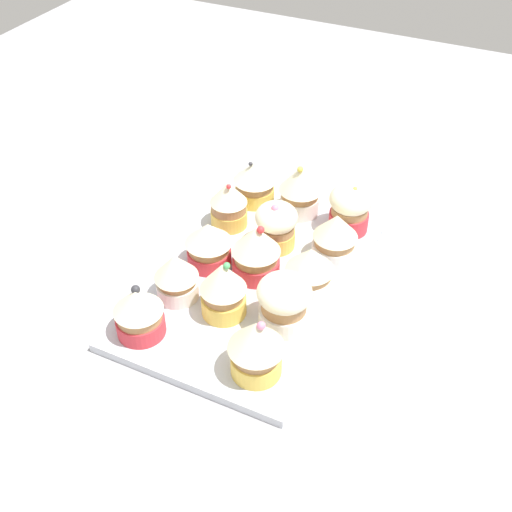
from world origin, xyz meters
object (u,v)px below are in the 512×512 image
object	(u,v)px
cupcake_7	(274,224)
cupcake_0	(256,346)
napkin	(212,490)
cupcake_1	(284,301)
cupcake_10	(176,276)
cupcake_3	(335,236)
cupcake_8	(302,189)
cupcake_2	(309,272)
cupcake_11	(209,243)
cupcake_4	(350,208)
cupcake_13	(255,181)
cupcake_9	(139,312)
cupcake_6	(259,253)
baking_tray	(256,277)
cupcake_12	(229,204)
cupcake_5	(223,288)

from	to	relation	value
cupcake_7	cupcake_0	bearing A→B (deg)	-160.92
napkin	cupcake_1	bearing A→B (deg)	5.63
cupcake_7	cupcake_10	size ratio (longest dim) A/B	1.08
cupcake_3	cupcake_8	xyz separation A→B (cm)	(7.25, 7.74, 0.68)
cupcake_2	napkin	bearing A→B (deg)	-176.76
cupcake_1	napkin	xyz separation A→B (cm)	(-22.13, -2.18, -4.61)
cupcake_1	cupcake_11	world-z (taller)	cupcake_1
cupcake_4	cupcake_13	size ratio (longest dim) A/B	1.06
cupcake_4	cupcake_11	size ratio (longest dim) A/B	1.11
cupcake_2	cupcake_8	world-z (taller)	cupcake_8
cupcake_2	cupcake_9	xyz separation A→B (cm)	(-14.71, 15.22, -0.05)
cupcake_7	cupcake_13	bearing A→B (deg)	39.57
cupcake_8	cupcake_13	bearing A→B (deg)	91.31
napkin	cupcake_0	bearing A→B (deg)	8.11
cupcake_6	cupcake_3	bearing A→B (deg)	-43.58
cupcake_11	cupcake_0	bearing A→B (deg)	-135.79
cupcake_2	cupcake_10	xyz separation A→B (cm)	(-7.60, 14.43, -0.01)
cupcake_8	baking_tray	bearing A→B (deg)	179.10
cupcake_4	cupcake_8	size ratio (longest dim) A/B	0.89
baking_tray	cupcake_0	size ratio (longest dim) A/B	4.81
cupcake_3	cupcake_12	xyz separation A→B (cm)	(0.26, 15.95, 0.09)
cupcake_5	cupcake_12	distance (cm)	17.54
baking_tray	cupcake_13	bearing A→B (deg)	26.04
cupcake_9	cupcake_13	bearing A→B (deg)	-1.32
cupcake_2	napkin	xyz separation A→B (cm)	(-28.44, -1.61, -4.32)
cupcake_2	cupcake_12	distance (cm)	17.40
cupcake_2	cupcake_9	distance (cm)	21.17
cupcake_7	cupcake_9	world-z (taller)	cupcake_7
cupcake_10	cupcake_0	bearing A→B (deg)	-115.28
cupcake_0	cupcake_2	size ratio (longest dim) A/B	1.19
cupcake_5	cupcake_9	distance (cm)	10.21
cupcake_2	cupcake_1	bearing A→B (deg)	174.82
cupcake_3	cupcake_4	size ratio (longest dim) A/B	0.94
cupcake_8	cupcake_1	bearing A→B (deg)	-163.07
baking_tray	cupcake_0	distance (cm)	16.82
cupcake_6	cupcake_12	distance (cm)	11.74
cupcake_7	cupcake_8	xyz separation A→B (cm)	(8.48, -0.54, 0.58)
cupcake_9	cupcake_12	distance (cm)	22.93
cupcake_5	cupcake_8	distance (cm)	22.87
cupcake_5	cupcake_7	xyz separation A→B (cm)	(14.37, -0.22, -0.42)
cupcake_0	cupcake_6	world-z (taller)	cupcake_0
cupcake_6	baking_tray	bearing A→B (deg)	62.93
baking_tray	cupcake_11	size ratio (longest dim) A/B	5.96
cupcake_0	cupcake_2	bearing A→B (deg)	-1.67
cupcake_4	cupcake_10	world-z (taller)	cupcake_4
baking_tray	cupcake_0	world-z (taller)	cupcake_0
cupcake_12	napkin	world-z (taller)	cupcake_12
cupcake_4	cupcake_7	size ratio (longest dim) A/B	1.01
cupcake_2	cupcake_0	bearing A→B (deg)	178.33
cupcake_10	cupcake_5	bearing A→B (deg)	-90.40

